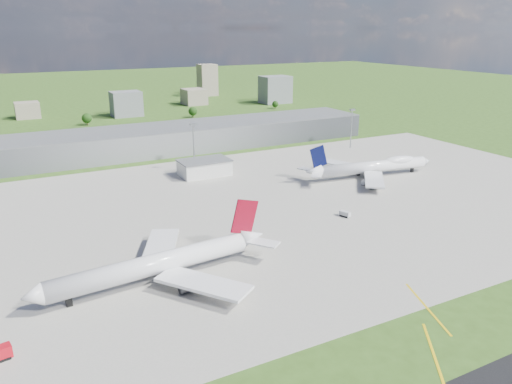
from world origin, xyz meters
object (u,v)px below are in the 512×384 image
van_white_near (345,214)px  van_white_far (364,183)px  tug_yellow (214,248)px  airliner_blue_quad (373,167)px

van_white_near → van_white_far: bearing=-68.5°
tug_yellow → van_white_far: 105.39m
airliner_blue_quad → van_white_near: airliner_blue_quad is taller
tug_yellow → van_white_near: size_ratio=0.78×
van_white_near → van_white_far: 48.81m
tug_yellow → van_white_far: van_white_far is taller
airliner_blue_quad → van_white_near: 65.02m
van_white_far → van_white_near: bearing=-174.2°
airliner_blue_quad → tug_yellow: 121.25m
tug_yellow → van_white_near: van_white_near is taller
airliner_blue_quad → tug_yellow: bearing=-149.7°
tug_yellow → van_white_near: bearing=-7.2°
van_white_near → tug_yellow: bearing=74.5°
tug_yellow → van_white_far: bearing=9.0°
airliner_blue_quad → van_white_near: (-49.97, -41.38, -4.28)m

